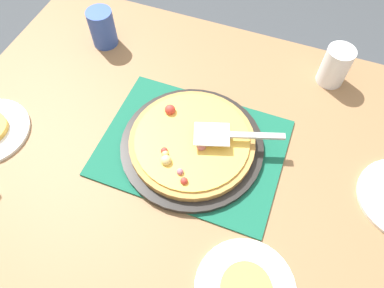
# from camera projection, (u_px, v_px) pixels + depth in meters

# --- Properties ---
(ground_plane) EXTENTS (8.00, 8.00, 0.00)m
(ground_plane) POSITION_uv_depth(u_px,v_px,m) (192.00, 235.00, 1.60)
(ground_plane) COLOR #3D4247
(dining_table) EXTENTS (1.40, 1.00, 0.75)m
(dining_table) POSITION_uv_depth(u_px,v_px,m) (192.00, 167.00, 1.06)
(dining_table) COLOR olive
(dining_table) RESTS_ON ground_plane
(placemat) EXTENTS (0.48, 0.36, 0.01)m
(placemat) POSITION_uv_depth(u_px,v_px,m) (192.00, 147.00, 0.96)
(placemat) COLOR #145B42
(placemat) RESTS_ON dining_table
(pizza_pan) EXTENTS (0.38, 0.38, 0.01)m
(pizza_pan) POSITION_uv_depth(u_px,v_px,m) (192.00, 145.00, 0.95)
(pizza_pan) COLOR black
(pizza_pan) RESTS_ON placemat
(pizza) EXTENTS (0.33, 0.33, 0.05)m
(pizza) POSITION_uv_depth(u_px,v_px,m) (192.00, 141.00, 0.93)
(pizza) COLOR #B78442
(pizza) RESTS_ON pizza_pan
(served_slice_left) EXTENTS (0.11, 0.11, 0.02)m
(served_slice_left) POSITION_uv_depth(u_px,v_px,m) (246.00, 288.00, 0.76)
(served_slice_left) COLOR #EAB747
(served_slice_left) RESTS_ON plate_near_left
(cup_near) EXTENTS (0.08, 0.08, 0.12)m
(cup_near) POSITION_uv_depth(u_px,v_px,m) (335.00, 66.00, 1.04)
(cup_near) COLOR white
(cup_near) RESTS_ON dining_table
(cup_far) EXTENTS (0.08, 0.08, 0.12)m
(cup_far) POSITION_uv_depth(u_px,v_px,m) (102.00, 28.00, 1.13)
(cup_far) COLOR #3351AD
(cup_far) RESTS_ON dining_table
(pizza_server) EXTENTS (0.23, 0.11, 0.01)m
(pizza_server) POSITION_uv_depth(u_px,v_px,m) (231.00, 135.00, 0.90)
(pizza_server) COLOR silver
(pizza_server) RESTS_ON pizza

